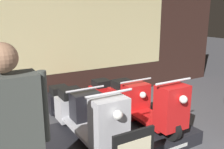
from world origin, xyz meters
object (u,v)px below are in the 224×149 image
scooter_display_right (145,103)px  scooter_backrow_0 (72,108)px  scooter_backrow_1 (117,99)px  person_left_browsing (10,130)px  scooter_display_left (88,116)px

scooter_display_right → scooter_backrow_0: (-0.90, 0.91, -0.21)m
scooter_backrow_0 → scooter_backrow_1: size_ratio=1.00×
scooter_backrow_0 → scooter_backrow_1: same height
person_left_browsing → scooter_backrow_0: bearing=56.9°
scooter_backrow_1 → person_left_browsing: bearing=-138.8°
scooter_display_left → scooter_backrow_1: bearing=41.1°
scooter_display_left → scooter_display_right: 1.01m
scooter_display_right → scooter_backrow_1: size_ratio=1.00×
scooter_display_right → person_left_browsing: 2.44m
scooter_display_left → scooter_backrow_0: size_ratio=1.00×
scooter_display_right → scooter_backrow_1: bearing=87.7°
scooter_display_right → person_left_browsing: size_ratio=0.96×
scooter_display_right → scooter_backrow_1: scooter_display_right is taller
scooter_display_left → scooter_backrow_1: (1.05, 0.91, -0.21)m
scooter_backrow_1 → person_left_browsing: person_left_browsing is taller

